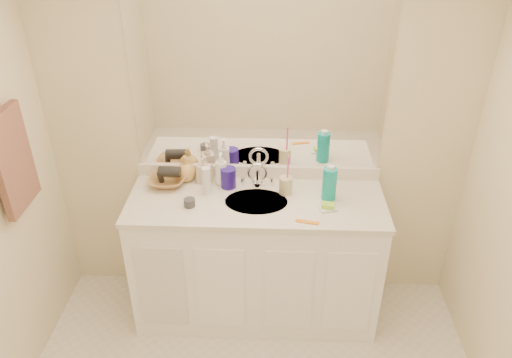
% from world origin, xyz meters
% --- Properties ---
extents(wall_back, '(2.60, 0.02, 2.40)m').
position_xyz_m(wall_back, '(0.00, 1.30, 1.20)').
color(wall_back, beige).
rests_on(wall_back, floor).
extents(vanity_cabinet, '(1.50, 0.55, 0.85)m').
position_xyz_m(vanity_cabinet, '(0.00, 1.02, 0.42)').
color(vanity_cabinet, white).
rests_on(vanity_cabinet, floor).
extents(countertop, '(1.52, 0.57, 0.03)m').
position_xyz_m(countertop, '(0.00, 1.02, 0.86)').
color(countertop, silver).
rests_on(countertop, vanity_cabinet).
extents(backsplash, '(1.52, 0.03, 0.08)m').
position_xyz_m(backsplash, '(0.00, 1.29, 0.92)').
color(backsplash, white).
rests_on(backsplash, countertop).
extents(sink_basin, '(0.37, 0.37, 0.02)m').
position_xyz_m(sink_basin, '(0.00, 1.00, 0.87)').
color(sink_basin, beige).
rests_on(sink_basin, countertop).
extents(faucet, '(0.02, 0.02, 0.11)m').
position_xyz_m(faucet, '(0.00, 1.18, 0.94)').
color(faucet, silver).
rests_on(faucet, countertop).
extents(mirror, '(1.48, 0.01, 1.20)m').
position_xyz_m(mirror, '(0.00, 1.29, 1.56)').
color(mirror, white).
rests_on(mirror, wall_back).
extents(blue_mug, '(0.10, 0.10, 0.13)m').
position_xyz_m(blue_mug, '(-0.18, 1.16, 0.94)').
color(blue_mug, navy).
rests_on(blue_mug, countertop).
extents(tan_cup, '(0.08, 0.08, 0.11)m').
position_xyz_m(tan_cup, '(0.17, 1.10, 0.93)').
color(tan_cup, beige).
rests_on(tan_cup, countertop).
extents(toothbrush, '(0.02, 0.04, 0.21)m').
position_xyz_m(toothbrush, '(0.18, 1.10, 1.03)').
color(toothbrush, '#E83D96').
rests_on(toothbrush, tan_cup).
extents(mouthwash_bottle, '(0.11, 0.11, 0.20)m').
position_xyz_m(mouthwash_bottle, '(0.42, 1.05, 0.98)').
color(mouthwash_bottle, '#0DA0A0').
rests_on(mouthwash_bottle, countertop).
extents(soap_dish, '(0.11, 0.10, 0.01)m').
position_xyz_m(soap_dish, '(0.41, 0.94, 0.89)').
color(soap_dish, silver).
rests_on(soap_dish, countertop).
extents(green_soap, '(0.08, 0.06, 0.03)m').
position_xyz_m(green_soap, '(0.41, 0.94, 0.90)').
color(green_soap, '#A2E638').
rests_on(green_soap, soap_dish).
extents(orange_comb, '(0.13, 0.05, 0.01)m').
position_xyz_m(orange_comb, '(0.29, 0.81, 0.88)').
color(orange_comb, orange).
rests_on(orange_comb, countertop).
extents(dark_jar, '(0.07, 0.07, 0.05)m').
position_xyz_m(dark_jar, '(-0.38, 0.94, 0.90)').
color(dark_jar, '#37373F').
rests_on(dark_jar, countertop).
extents(extra_white_bottle, '(0.06, 0.06, 0.17)m').
position_xyz_m(extra_white_bottle, '(-0.30, 1.09, 0.97)').
color(extra_white_bottle, white).
rests_on(extra_white_bottle, countertop).
extents(soap_bottle_white, '(0.08, 0.08, 0.21)m').
position_xyz_m(soap_bottle_white, '(-0.22, 1.20, 0.99)').
color(soap_bottle_white, white).
rests_on(soap_bottle_white, countertop).
extents(soap_bottle_cream, '(0.10, 0.10, 0.18)m').
position_xyz_m(soap_bottle_cream, '(-0.33, 1.21, 0.97)').
color(soap_bottle_cream, beige).
rests_on(soap_bottle_cream, countertop).
extents(soap_bottle_yellow, '(0.15, 0.15, 0.16)m').
position_xyz_m(soap_bottle_yellow, '(-0.45, 1.23, 0.96)').
color(soap_bottle_yellow, tan).
rests_on(soap_bottle_yellow, countertop).
extents(wicker_basket, '(0.23, 0.23, 0.06)m').
position_xyz_m(wicker_basket, '(-0.56, 1.17, 0.91)').
color(wicker_basket, olive).
rests_on(wicker_basket, countertop).
extents(hair_dryer, '(0.14, 0.07, 0.07)m').
position_xyz_m(hair_dryer, '(-0.54, 1.17, 0.97)').
color(hair_dryer, black).
rests_on(hair_dryer, wicker_basket).
extents(hand_towel, '(0.04, 0.32, 0.55)m').
position_xyz_m(hand_towel, '(-1.25, 0.77, 1.25)').
color(hand_towel, brown).
rests_on(hand_towel, towel_ring).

